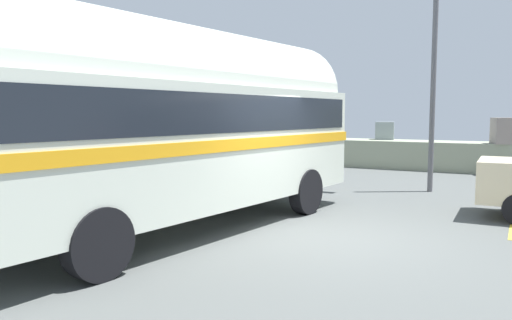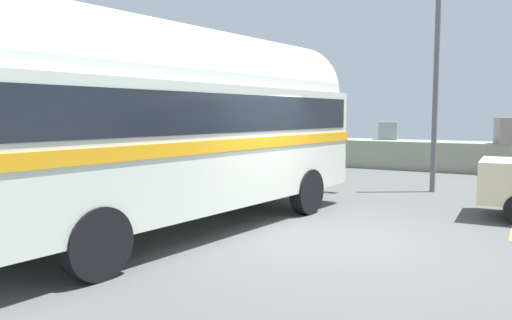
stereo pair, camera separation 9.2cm
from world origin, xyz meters
name	(u,v)px [view 2 (the right image)]	position (x,y,z in m)	size (l,w,h in m)	color
ground	(332,239)	(0.00, 0.00, 0.01)	(32.00, 26.00, 0.02)	#505452
breakwater	(439,151)	(-0.13, 11.81, 0.72)	(31.36, 2.41, 2.49)	gray
vintage_coach	(181,119)	(-2.63, -0.74, 2.05)	(3.53, 8.83, 3.70)	black
second_coach	(70,118)	(-6.73, 0.26, 2.05)	(3.33, 8.79, 3.70)	black
lamp_post	(432,73)	(0.50, 6.05, 3.22)	(1.01, 0.66, 5.65)	#5B5B60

